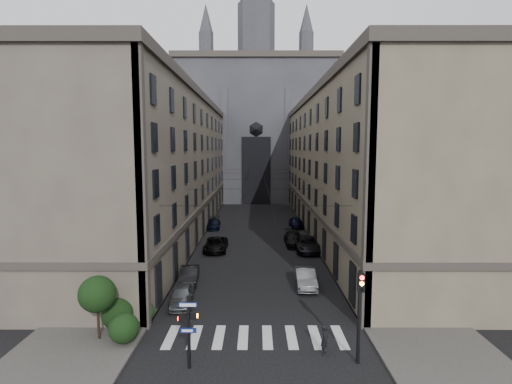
{
  "coord_description": "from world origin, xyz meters",
  "views": [
    {
      "loc": [
        0.08,
        -18.61,
        11.66
      ],
      "look_at": [
        0.04,
        11.1,
        8.39
      ],
      "focal_mm": 28.0,
      "sensor_mm": 36.0,
      "label": 1
    }
  ],
  "objects_px": {
    "car_left_far": "(213,224)",
    "car_right_midfar": "(294,239)",
    "car_right_far": "(296,222)",
    "car_left_near": "(182,295)",
    "pedestrian": "(325,339)",
    "gothic_tower": "(256,122)",
    "car_right_near": "(305,278)",
    "car_left_midfar": "(216,245)",
    "car_right_midnear": "(307,244)",
    "traffic_light_right": "(360,306)",
    "pedestrian_signal_left": "(188,326)",
    "car_left_midnear": "(189,275)"
  },
  "relations": [
    {
      "from": "gothic_tower",
      "to": "car_left_far",
      "type": "relative_size",
      "value": 12.07
    },
    {
      "from": "pedestrian_signal_left",
      "to": "car_left_far",
      "type": "relative_size",
      "value": 0.83
    },
    {
      "from": "car_right_midnear",
      "to": "car_right_far",
      "type": "xyz_separation_m",
      "value": [
        0.15,
        13.58,
        -0.06
      ]
    },
    {
      "from": "car_left_near",
      "to": "car_right_midnear",
      "type": "distance_m",
      "value": 19.27
    },
    {
      "from": "car_left_midnear",
      "to": "car_right_near",
      "type": "relative_size",
      "value": 0.92
    },
    {
      "from": "car_left_near",
      "to": "pedestrian",
      "type": "relative_size",
      "value": 2.49
    },
    {
      "from": "pedestrian_signal_left",
      "to": "pedestrian",
      "type": "distance_m",
      "value": 7.76
    },
    {
      "from": "car_left_midnear",
      "to": "pedestrian",
      "type": "relative_size",
      "value": 2.5
    },
    {
      "from": "pedestrian",
      "to": "car_right_midnear",
      "type": "bearing_deg",
      "value": 8.12
    },
    {
      "from": "pedestrian_signal_left",
      "to": "car_right_near",
      "type": "bearing_deg",
      "value": 58.25
    },
    {
      "from": "car_right_near",
      "to": "car_right_far",
      "type": "height_order",
      "value": "car_right_near"
    },
    {
      "from": "gothic_tower",
      "to": "car_right_near",
      "type": "bearing_deg",
      "value": -86.06
    },
    {
      "from": "car_left_near",
      "to": "car_left_midfar",
      "type": "xyz_separation_m",
      "value": [
        0.95,
        15.67,
        0.03
      ]
    },
    {
      "from": "car_left_midnear",
      "to": "car_right_far",
      "type": "distance_m",
      "value": 27.07
    },
    {
      "from": "car_right_midfar",
      "to": "gothic_tower",
      "type": "bearing_deg",
      "value": 93.9
    },
    {
      "from": "car_right_near",
      "to": "pedestrian",
      "type": "height_order",
      "value": "pedestrian"
    },
    {
      "from": "car_left_midfar",
      "to": "car_right_near",
      "type": "relative_size",
      "value": 1.17
    },
    {
      "from": "car_left_midfar",
      "to": "car_right_far",
      "type": "bearing_deg",
      "value": 51.89
    },
    {
      "from": "gothic_tower",
      "to": "traffic_light_right",
      "type": "relative_size",
      "value": 11.15
    },
    {
      "from": "pedestrian_signal_left",
      "to": "car_right_far",
      "type": "distance_m",
      "value": 39.02
    },
    {
      "from": "gothic_tower",
      "to": "car_left_near",
      "type": "bearing_deg",
      "value": -94.86
    },
    {
      "from": "pedestrian_signal_left",
      "to": "car_right_far",
      "type": "xyz_separation_m",
      "value": [
        9.45,
        37.83,
        -1.56
      ]
    },
    {
      "from": "car_right_near",
      "to": "gothic_tower",
      "type": "bearing_deg",
      "value": 94.92
    },
    {
      "from": "car_right_near",
      "to": "car_right_far",
      "type": "bearing_deg",
      "value": 87.07
    },
    {
      "from": "gothic_tower",
      "to": "car_right_near",
      "type": "height_order",
      "value": "gothic_tower"
    },
    {
      "from": "car_left_midfar",
      "to": "pedestrian",
      "type": "bearing_deg",
      "value": -69.82
    },
    {
      "from": "car_left_far",
      "to": "car_left_midfar",
      "type": "bearing_deg",
      "value": -85.17
    },
    {
      "from": "car_right_midfar",
      "to": "car_right_far",
      "type": "distance_m",
      "value": 10.85
    },
    {
      "from": "car_left_midfar",
      "to": "car_left_far",
      "type": "bearing_deg",
      "value": 97.0
    },
    {
      "from": "car_right_near",
      "to": "car_right_midnear",
      "type": "xyz_separation_m",
      "value": [
        1.59,
        11.78,
        0.06
      ]
    },
    {
      "from": "car_right_far",
      "to": "pedestrian_signal_left",
      "type": "bearing_deg",
      "value": -108.2
    },
    {
      "from": "gothic_tower",
      "to": "car_right_near",
      "type": "relative_size",
      "value": 12.48
    },
    {
      "from": "car_left_midnear",
      "to": "car_left_far",
      "type": "xyz_separation_m",
      "value": [
        -0.44,
        23.7,
        -0.01
      ]
    },
    {
      "from": "pedestrian",
      "to": "car_left_near",
      "type": "bearing_deg",
      "value": 65.72
    },
    {
      "from": "gothic_tower",
      "to": "car_right_far",
      "type": "distance_m",
      "value": 39.94
    },
    {
      "from": "pedestrian_signal_left",
      "to": "car_left_near",
      "type": "height_order",
      "value": "pedestrian_signal_left"
    },
    {
      "from": "car_left_far",
      "to": "car_right_midfar",
      "type": "bearing_deg",
      "value": -45.4
    },
    {
      "from": "traffic_light_right",
      "to": "pedestrian",
      "type": "bearing_deg",
      "value": 146.75
    },
    {
      "from": "car_left_midnear",
      "to": "car_left_midfar",
      "type": "distance_m",
      "value": 10.96
    },
    {
      "from": "car_left_far",
      "to": "car_right_far",
      "type": "distance_m",
      "value": 12.16
    },
    {
      "from": "car_right_far",
      "to": "car_left_far",
      "type": "bearing_deg",
      "value": 179.17
    },
    {
      "from": "car_right_midfar",
      "to": "pedestrian",
      "type": "relative_size",
      "value": 3.13
    },
    {
      "from": "car_left_far",
      "to": "car_right_far",
      "type": "relative_size",
      "value": 1.07
    },
    {
      "from": "gothic_tower",
      "to": "traffic_light_right",
      "type": "bearing_deg",
      "value": -85.62
    },
    {
      "from": "car_left_far",
      "to": "pedestrian",
      "type": "height_order",
      "value": "pedestrian"
    },
    {
      "from": "traffic_light_right",
      "to": "car_right_midfar",
      "type": "distance_m",
      "value": 26.77
    },
    {
      "from": "car_left_midfar",
      "to": "car_right_midfar",
      "type": "bearing_deg",
      "value": 16.38
    },
    {
      "from": "car_left_far",
      "to": "car_right_midfar",
      "type": "height_order",
      "value": "car_right_midfar"
    },
    {
      "from": "car_right_near",
      "to": "pedestrian",
      "type": "distance_m",
      "value": 10.97
    },
    {
      "from": "car_right_midnear",
      "to": "gothic_tower",
      "type": "bearing_deg",
      "value": 94.66
    }
  ]
}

